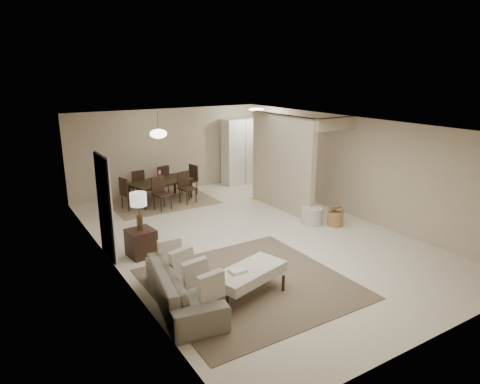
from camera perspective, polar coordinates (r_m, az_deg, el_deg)
floor at (r=9.60m, az=1.32°, el=-5.93°), size 9.00×9.00×0.00m
ceiling at (r=8.98m, az=1.42°, el=9.05°), size 9.00×9.00×0.00m
back_wall at (r=13.13m, az=-9.47°, el=5.49°), size 6.00×0.00×6.00m
left_wall at (r=8.04m, az=-16.86°, el=-1.58°), size 0.00×9.00×9.00m
right_wall at (r=11.10m, az=14.48°, el=3.32°), size 0.00×9.00×9.00m
partition at (r=11.22m, az=5.59°, el=3.88°), size 0.15×2.50×2.50m
doorway at (r=8.67m, az=-17.61°, el=-1.98°), size 0.04×0.90×2.04m
pantry_cabinet at (r=13.91m, az=0.13°, el=5.45°), size 1.20×0.55×2.10m
flush_light at (r=12.90m, az=2.22°, el=10.94°), size 0.44×0.44×0.05m
living_rug at (r=7.59m, az=1.25°, el=-12.10°), size 3.20×3.20×0.01m
sofa at (r=6.93m, az=-7.55°, el=-12.33°), size 2.20×1.16×0.61m
ottoman_bench at (r=7.10m, az=1.23°, el=-10.84°), size 1.41×0.93×0.47m
side_table at (r=8.76m, az=-13.04°, el=-6.62°), size 0.55×0.55×0.55m
table_lamp at (r=8.48m, az=-13.38°, el=-1.38°), size 0.32×0.32×0.76m
round_pouf at (r=10.44m, az=9.54°, el=-3.18°), size 0.51×0.51×0.40m
wicker_basket at (r=10.46m, az=12.59°, el=-3.52°), size 0.48×0.48×0.32m
dining_rug at (r=12.30m, az=-10.37°, el=-1.22°), size 2.80×2.10×0.01m
dining_table at (r=12.22m, az=-10.43°, el=0.10°), size 1.89×1.32×0.60m
dining_chairs at (r=12.18m, az=-10.47°, el=0.74°), size 2.40×1.95×0.88m
vase at (r=12.12m, az=-10.52°, el=1.83°), size 0.16×0.16×0.15m
yellow_mat at (r=12.51m, az=3.59°, el=-0.69°), size 0.97×0.73×0.01m
pendant_light at (r=11.89m, az=-10.82°, el=7.64°), size 0.46×0.46×0.71m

